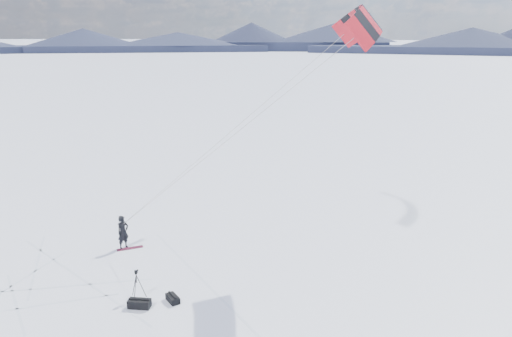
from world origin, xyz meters
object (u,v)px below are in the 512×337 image
(tripod, at_px, (137,280))
(gear_bag_a, at_px, (139,303))
(snowkiter, at_px, (124,248))
(snowboard, at_px, (130,248))
(gear_bag_b, at_px, (173,298))

(tripod, relative_size, gear_bag_a, 1.33)
(snowkiter, bearing_deg, snowboard, -61.35)
(snowkiter, bearing_deg, gear_bag_b, -107.66)
(gear_bag_a, distance_m, gear_bag_b, 1.46)
(snowboard, xyz_separation_m, gear_bag_a, (3.63, -5.36, 0.17))
(snowboard, bearing_deg, gear_bag_a, -95.90)
(snowkiter, xyz_separation_m, tripod, (3.50, -4.64, 0.89))
(snowboard, height_order, tripod, tripod)
(tripod, bearing_deg, gear_bag_b, -29.65)
(tripod, bearing_deg, gear_bag_a, -91.07)
(snowboard, distance_m, gear_bag_a, 6.48)
(snowkiter, xyz_separation_m, snowboard, (0.34, 0.03, 0.02))
(tripod, relative_size, gear_bag_b, 1.62)
(gear_bag_a, height_order, gear_bag_b, gear_bag_a)
(snowkiter, height_order, gear_bag_a, snowkiter)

